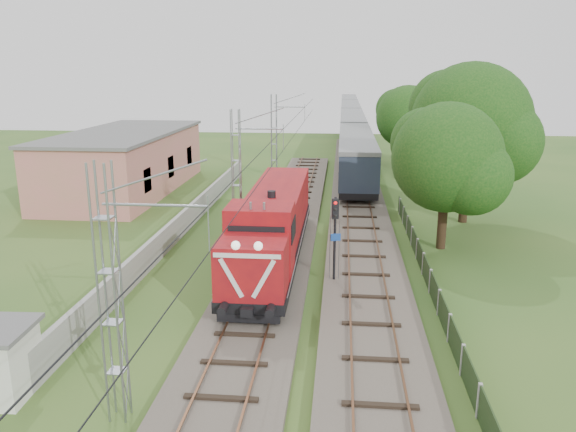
# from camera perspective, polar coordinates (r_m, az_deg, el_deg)

# --- Properties ---
(ground) EXTENTS (140.00, 140.00, 0.00)m
(ground) POSITION_cam_1_polar(r_m,az_deg,el_deg) (25.21, -3.31, -9.75)
(ground) COLOR #2D541F
(ground) RESTS_ON ground
(track_main) EXTENTS (4.20, 70.00, 0.45)m
(track_main) POSITION_cam_1_polar(r_m,az_deg,el_deg) (31.58, -1.40, -4.18)
(track_main) COLOR #6B6054
(track_main) RESTS_ON ground
(track_side) EXTENTS (4.20, 80.00, 0.45)m
(track_side) POSITION_cam_1_polar(r_m,az_deg,el_deg) (43.89, 7.13, 1.16)
(track_side) COLOR #6B6054
(track_side) RESTS_ON ground
(catenary) EXTENTS (3.31, 70.00, 8.00)m
(catenary) POSITION_cam_1_polar(r_m,az_deg,el_deg) (35.83, -5.18, 4.45)
(catenary) COLOR gray
(catenary) RESTS_ON ground
(boundary_wall) EXTENTS (0.25, 40.00, 1.50)m
(boundary_wall) POSITION_cam_1_polar(r_m,az_deg,el_deg) (37.37, -10.43, -0.49)
(boundary_wall) COLOR #9E9E99
(boundary_wall) RESTS_ON ground
(station_building) EXTENTS (8.40, 20.40, 5.22)m
(station_building) POSITION_cam_1_polar(r_m,az_deg,el_deg) (50.82, -16.15, 5.38)
(station_building) COLOR #B27660
(station_building) RESTS_ON ground
(fence) EXTENTS (0.12, 32.00, 1.20)m
(fence) POSITION_cam_1_polar(r_m,az_deg,el_deg) (27.83, 14.27, -6.43)
(fence) COLOR black
(fence) RESTS_ON ground
(locomotive) EXTENTS (3.01, 17.16, 4.36)m
(locomotive) POSITION_cam_1_polar(r_m,az_deg,el_deg) (30.45, -1.55, -0.85)
(locomotive) COLOR black
(locomotive) RESTS_ON ground
(coach_rake) EXTENTS (3.19, 95.24, 3.69)m
(coach_rake) POSITION_cam_1_polar(r_m,az_deg,el_deg) (89.95, 6.43, 9.75)
(coach_rake) COLOR black
(coach_rake) RESTS_ON ground
(signal_post) EXTENTS (0.49, 0.39, 4.48)m
(signal_post) POSITION_cam_1_polar(r_m,az_deg,el_deg) (27.20, 4.80, -1.00)
(signal_post) COLOR black
(signal_post) RESTS_ON ground
(tree_a) EXTENTS (6.68, 6.36, 8.66)m
(tree_a) POSITION_cam_1_polar(r_m,az_deg,el_deg) (33.68, 15.98, 5.60)
(tree_a) COLOR #3B2618
(tree_a) RESTS_ON ground
(tree_b) EXTENTS (8.42, 8.02, 10.91)m
(tree_b) POSITION_cam_1_polar(r_m,az_deg,el_deg) (40.04, 18.19, 8.86)
(tree_b) COLOR #3B2618
(tree_b) RESTS_ON ground
(tree_c) EXTENTS (6.78, 6.46, 8.79)m
(tree_c) POSITION_cam_1_polar(r_m,az_deg,el_deg) (59.78, 12.14, 9.73)
(tree_c) COLOR #3B2618
(tree_c) RESTS_ON ground
(tree_d) EXTENTS (5.48, 5.22, 7.10)m
(tree_d) POSITION_cam_1_polar(r_m,az_deg,el_deg) (60.87, 15.62, 8.61)
(tree_d) COLOR #3B2618
(tree_d) RESTS_ON ground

